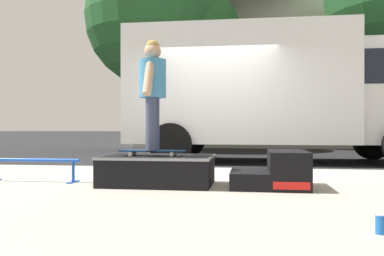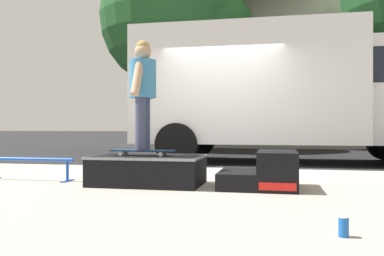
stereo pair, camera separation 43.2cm
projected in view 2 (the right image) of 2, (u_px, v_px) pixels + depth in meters
name	position (u px, v px, depth m)	size (l,w,h in m)	color
ground_plane	(215.00, 172.00, 7.54)	(140.00, 140.00, 0.00)	black
sidewalk_slab	(175.00, 195.00, 4.60)	(50.00, 5.00, 0.12)	#A8A093
skate_box	(148.00, 169.00, 4.97)	(1.32, 0.83, 0.35)	black
kicker_ramp	(265.00, 173.00, 4.69)	(0.87, 0.82, 0.42)	black
grind_rail	(29.00, 164.00, 5.37)	(1.24, 0.28, 0.30)	blue
skateboard	(143.00, 151.00, 4.95)	(0.78, 0.22, 0.07)	navy
skater_kid	(143.00, 85.00, 4.95)	(0.32, 0.68, 1.32)	#3F4766
soda_can	(344.00, 227.00, 2.60)	(0.07, 0.07, 0.13)	#1959B2
box_truck	(290.00, 88.00, 9.41)	(6.91, 2.63, 3.05)	white
street_tree_main	(179.00, 22.00, 14.93)	(5.60, 5.09, 7.32)	brown
house_behind	(265.00, 55.00, 19.63)	(9.54, 8.22, 8.40)	beige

